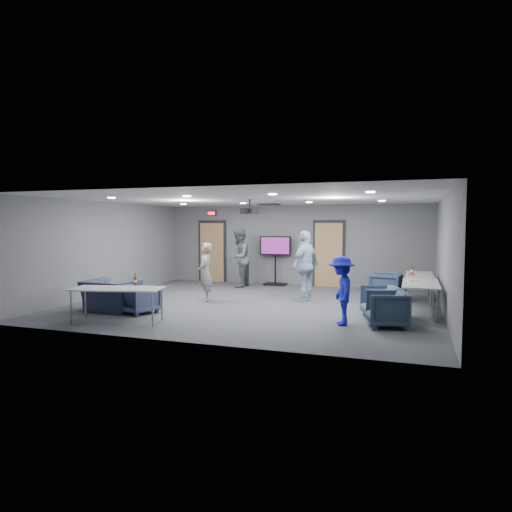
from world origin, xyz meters
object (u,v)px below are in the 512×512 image
(person_d, at_px, (341,291))
(table_right_a, at_px, (419,276))
(person_b, at_px, (239,258))
(table_right_b, at_px, (421,285))
(chair_right_b, at_px, (380,302))
(chair_front_a, at_px, (139,298))
(chair_right_c, at_px, (387,309))
(person_c, at_px, (306,266))
(person_a, at_px, (205,272))
(chair_front_b, at_px, (111,296))
(tv_stand, at_px, (275,257))
(bottle_front, at_px, (135,281))
(bottle_right, at_px, (412,271))
(chair_right_a, at_px, (385,287))
(table_front_left, at_px, (117,290))
(projector, at_px, (250,211))

(person_d, distance_m, table_right_a, 3.91)
(person_b, relative_size, table_right_b, 1.02)
(chair_right_b, height_order, chair_front_a, chair_front_a)
(chair_right_c, bearing_deg, person_c, -150.76)
(person_b, bearing_deg, person_a, 1.43)
(chair_right_b, height_order, chair_front_b, chair_front_b)
(table_right_b, relative_size, tv_stand, 1.14)
(chair_right_c, xyz_separation_m, bottle_front, (-5.28, -0.89, 0.47))
(chair_right_b, relative_size, bottle_right, 2.68)
(chair_right_c, bearing_deg, chair_right_a, 171.29)
(chair_front_b, bearing_deg, person_d, -175.59)
(person_d, height_order, chair_right_c, person_d)
(table_front_left, distance_m, tv_stand, 6.91)
(person_b, xyz_separation_m, chair_right_b, (4.73, -3.58, -0.61))
(chair_front_a, height_order, table_right_b, table_right_b)
(person_c, relative_size, projector, 4.30)
(person_d, bearing_deg, table_front_left, -88.88)
(person_b, height_order, table_right_b, person_b)
(chair_right_c, distance_m, table_right_b, 1.73)
(tv_stand, height_order, projector, projector)
(person_c, relative_size, tv_stand, 1.14)
(chair_front_a, height_order, bottle_front, bottle_front)
(projector, bearing_deg, bottle_right, 41.14)
(bottle_right, bearing_deg, person_b, 167.39)
(tv_stand, bearing_deg, person_c, -59.21)
(person_d, bearing_deg, chair_front_a, -101.36)
(chair_right_c, distance_m, table_right_a, 3.54)
(person_d, xyz_separation_m, chair_right_c, (0.90, 0.12, -0.35))
(chair_right_c, xyz_separation_m, bottle_right, (0.46, 3.29, 0.48))
(person_c, bearing_deg, table_right_b, 93.65)
(table_right_a, bearing_deg, chair_right_b, 161.89)
(table_right_b, bearing_deg, table_front_left, 116.24)
(chair_right_c, distance_m, bottle_front, 5.37)
(chair_front_b, xyz_separation_m, tv_stand, (2.35, 5.75, 0.57))
(table_right_a, bearing_deg, person_b, 79.59)
(person_b, relative_size, table_front_left, 0.96)
(table_right_a, bearing_deg, chair_front_a, 122.12)
(tv_stand, bearing_deg, chair_front_a, -105.50)
(person_b, distance_m, table_front_left, 5.92)
(person_a, xyz_separation_m, bottle_right, (5.21, 1.71, 0.05))
(chair_right_b, bearing_deg, chair_front_a, -95.18)
(person_a, relative_size, chair_front_a, 2.01)
(person_a, height_order, chair_front_a, person_a)
(person_a, height_order, person_d, person_a)
(person_b, relative_size, person_d, 1.36)
(table_right_b, height_order, table_front_left, same)
(person_a, bearing_deg, bottle_right, 81.13)
(chair_right_a, bearing_deg, table_front_left, -39.59)
(chair_right_b, bearing_deg, table_right_b, 109.29)
(person_b, height_order, table_front_left, person_b)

